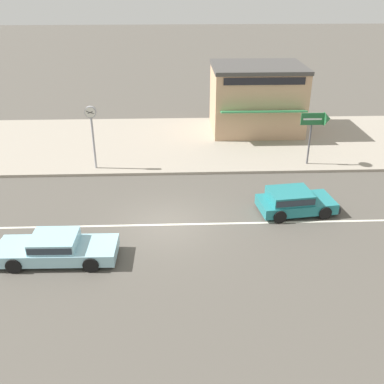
% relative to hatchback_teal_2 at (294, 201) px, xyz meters
% --- Properties ---
extents(ground_plane, '(160.00, 160.00, 0.00)m').
position_rel_hatchback_teal_2_xyz_m(ground_plane, '(-5.89, -0.94, -0.59)').
color(ground_plane, '#544F47').
extents(lane_centre_stripe, '(50.40, 0.14, 0.01)m').
position_rel_hatchback_teal_2_xyz_m(lane_centre_stripe, '(-5.89, -0.94, -0.59)').
color(lane_centre_stripe, silver).
rests_on(lane_centre_stripe, ground).
extents(kerb_strip, '(68.00, 10.00, 0.15)m').
position_rel_hatchback_teal_2_xyz_m(kerb_strip, '(-5.89, 9.40, -0.51)').
color(kerb_strip, '#9E9384').
rests_on(kerb_strip, ground).
extents(hatchback_teal_2, '(3.73, 2.17, 1.10)m').
position_rel_hatchback_teal_2_xyz_m(hatchback_teal_2, '(0.00, 0.00, 0.00)').
color(hatchback_teal_2, teal).
rests_on(hatchback_teal_2, ground).
extents(sedan_pale_blue_3, '(4.73, 1.86, 1.06)m').
position_rel_hatchback_teal_2_xyz_m(sedan_pale_blue_3, '(-10.10, -3.43, -0.05)').
color(sedan_pale_blue_3, '#93C6D6').
rests_on(sedan_pale_blue_3, ground).
extents(street_clock, '(0.62, 0.22, 3.53)m').
position_rel_hatchback_teal_2_xyz_m(street_clock, '(-9.89, 5.23, 2.17)').
color(street_clock, '#9E9EA3').
rests_on(street_clock, kerb_strip).
extents(arrow_signboard, '(1.64, 0.74, 3.03)m').
position_rel_hatchback_teal_2_xyz_m(arrow_signboard, '(2.70, 5.34, 2.09)').
color(arrow_signboard, '#4C4C51').
rests_on(arrow_signboard, kerb_strip).
extents(shopfront_corner_warung, '(6.05, 5.54, 4.39)m').
position_rel_hatchback_teal_2_xyz_m(shopfront_corner_warung, '(0.11, 11.61, 1.77)').
color(shopfront_corner_warung, tan).
rests_on(shopfront_corner_warung, kerb_strip).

